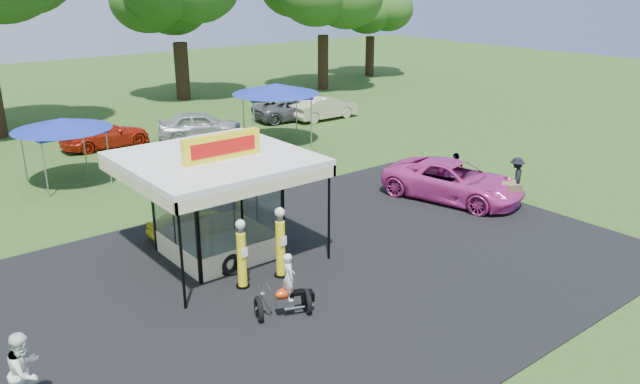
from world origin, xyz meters
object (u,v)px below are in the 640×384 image
at_px(gas_pump_right, 280,244).
at_px(bg_car_d, 292,109).
at_px(gas_station_kiosk, 217,204).
at_px(bg_car_e, 324,108).
at_px(pink_sedan, 453,181).
at_px(bg_car_c, 200,125).
at_px(kiosk_car, 188,221).
at_px(bg_car_b, 105,135).
at_px(spectator_east_b, 456,172).
at_px(tent_east, 276,89).
at_px(spectator_west, 25,371).
at_px(motorcycle, 287,291).
at_px(a_frame_sign, 511,196).
at_px(tent_west, 62,124).
at_px(gas_pump_left, 242,256).
at_px(spectator_east_a, 516,177).

height_order(gas_pump_right, bg_car_d, gas_pump_right).
relative_size(gas_station_kiosk, bg_car_e, 1.19).
bearing_deg(pink_sedan, bg_car_c, 87.19).
bearing_deg(kiosk_car, gas_station_kiosk, -180.00).
bearing_deg(bg_car_b, gas_station_kiosk, 170.19).
distance_m(spectator_east_b, bg_car_e, 15.03).
bearing_deg(pink_sedan, tent_east, 77.07).
height_order(spectator_west, bg_car_c, spectator_west).
xyz_separation_m(bg_car_c, bg_car_d, (6.99, 0.86, -0.09)).
distance_m(motorcycle, kiosk_car, 6.78).
relative_size(gas_station_kiosk, a_frame_sign, 4.84).
distance_m(pink_sedan, bg_car_d, 16.64).
relative_size(bg_car_b, tent_west, 1.12).
bearing_deg(bg_car_b, tent_west, 142.43).
distance_m(pink_sedan, spectator_east_b, 1.22).
xyz_separation_m(gas_station_kiosk, bg_car_e, (15.61, 13.79, -1.04)).
bearing_deg(spectator_west, bg_car_e, -6.88).
xyz_separation_m(spectator_east_b, bg_car_e, (4.45, 14.35, -0.08)).
xyz_separation_m(kiosk_car, spectator_east_b, (11.16, -2.76, 0.34)).
height_order(pink_sedan, bg_car_c, pink_sedan).
relative_size(bg_car_b, bg_car_c, 1.01).
distance_m(gas_pump_left, a_frame_sign, 11.67).
distance_m(gas_pump_right, spectator_west, 7.85).
relative_size(gas_pump_left, bg_car_e, 0.48).
relative_size(gas_pump_right, pink_sedan, 0.40).
bearing_deg(tent_east, tent_west, 179.97).
xyz_separation_m(motorcycle, bg_car_b, (2.70, 20.26, -0.06)).
xyz_separation_m(spectator_west, bg_car_e, (22.64, 18.04, -0.16)).
bearing_deg(bg_car_c, bg_car_e, -67.12).
distance_m(gas_pump_left, tent_east, 16.93).
xyz_separation_m(spectator_west, tent_east, (16.82, 14.97, 2.05)).
bearing_deg(bg_car_e, pink_sedan, 160.57).
bearing_deg(pink_sedan, gas_pump_right, 173.21).
bearing_deg(tent_west, gas_station_kiosk, -82.56).
distance_m(gas_pump_right, bg_car_c, 17.82).
height_order(motorcycle, bg_car_e, motorcycle).
height_order(motorcycle, kiosk_car, motorcycle).
bearing_deg(motorcycle, bg_car_b, 103.17).
relative_size(a_frame_sign, tent_west, 0.27).
relative_size(spectator_east_b, tent_east, 0.35).
distance_m(motorcycle, a_frame_sign, 11.57).
height_order(gas_pump_right, spectator_west, gas_pump_right).
xyz_separation_m(pink_sedan, spectator_east_a, (2.44, -1.31, 0.02)).
relative_size(gas_pump_right, bg_car_b, 0.48).
distance_m(gas_pump_left, bg_car_c, 18.20).
bearing_deg(pink_sedan, tent_west, 119.27).
bearing_deg(bg_car_b, bg_car_e, -100.11).
distance_m(spectator_west, bg_car_d, 28.42).
xyz_separation_m(spectator_east_a, tent_west, (-14.00, 13.30, 1.83)).
distance_m(gas_station_kiosk, bg_car_d, 20.46).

